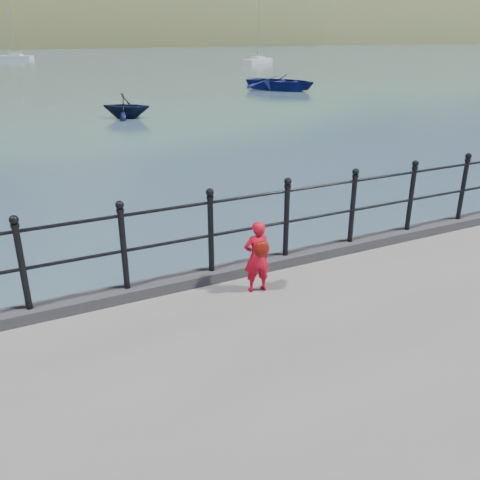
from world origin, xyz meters
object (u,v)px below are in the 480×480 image
launch_navy (126,106)px  sailboat_far (258,61)px  railing (250,219)px  child (257,256)px  launch_blue (281,82)px  sailboat_deep (16,58)px

launch_navy → sailboat_far: bearing=-1.8°
railing → launch_navy: railing is taller
railing → launch_navy: (3.69, 21.39, -1.16)m
railing → child: size_ratio=18.24×
launch_blue → launch_navy: size_ratio=2.29×
railing → sailboat_deep: bearing=88.0°
child → railing: bearing=-99.7°
railing → sailboat_deep: (3.12, 90.61, -1.48)m
launch_navy → sailboat_far: sailboat_far is taller
railing → sailboat_far: bearing=61.7°
railing → child: railing is taller
railing → launch_blue: size_ratio=3.14×
child → sailboat_far: sailboat_far is taller
sailboat_far → launch_blue: bearing=-146.9°
sailboat_far → child: bearing=-149.8°
launch_blue → railing: bearing=-150.5°
railing → launch_blue: (18.39, 30.18, -1.23)m
launch_navy → railing: bearing=-155.7°
railing → launch_blue: bearing=58.6°
child → launch_blue: bearing=-113.1°
railing → launch_blue: 35.36m
child → launch_blue: child is taller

